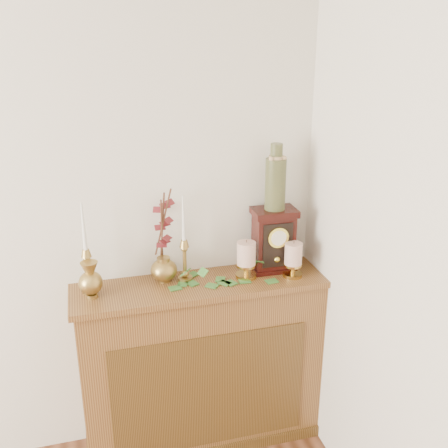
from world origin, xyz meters
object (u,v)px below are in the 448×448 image
object	(u,v)px
candlestick_left	(87,264)
bud_vase	(91,280)
ginger_jar	(164,238)
ceramic_vase	(275,180)
candlestick_center	(184,254)
mantel_clock	(274,240)

from	to	relation	value
candlestick_left	bud_vase	bearing A→B (deg)	-82.82
ginger_jar	candlestick_left	bearing A→B (deg)	-173.12
bud_vase	ginger_jar	world-z (taller)	ginger_jar
bud_vase	ceramic_vase	xyz separation A→B (m)	(0.89, 0.07, 0.38)
candlestick_center	ginger_jar	world-z (taller)	ginger_jar
ginger_jar	mantel_clock	size ratio (longest dim) A/B	1.48
candlestick_left	ginger_jar	world-z (taller)	ginger_jar
candlestick_left	bud_vase	xyz separation A→B (m)	(0.01, -0.06, -0.06)
ginger_jar	mantel_clock	bearing A→B (deg)	-4.32
candlestick_left	candlestick_center	distance (m)	0.45
ceramic_vase	candlestick_center	bearing A→B (deg)	-179.01
candlestick_center	candlestick_left	bearing A→B (deg)	179.73
candlestick_left	ceramic_vase	distance (m)	0.96
candlestick_center	ceramic_vase	bearing A→B (deg)	0.99
bud_vase	ceramic_vase	size ratio (longest dim) A/B	0.54
candlestick_center	mantel_clock	size ratio (longest dim) A/B	1.34
candlestick_left	ginger_jar	distance (m)	0.37
candlestick_left	mantel_clock	size ratio (longest dim) A/B	1.35
candlestick_left	candlestick_center	bearing A→B (deg)	-0.27
candlestick_center	mantel_clock	distance (m)	0.45
candlestick_center	ceramic_vase	distance (m)	0.56
mantel_clock	ceramic_vase	bearing A→B (deg)	90.00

